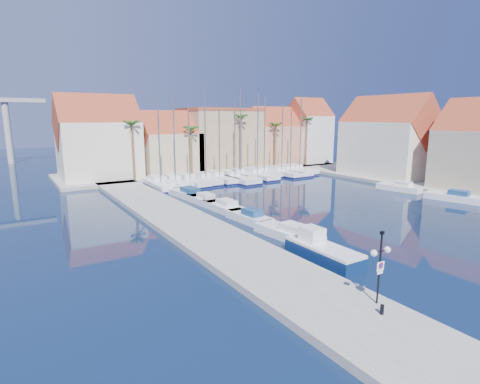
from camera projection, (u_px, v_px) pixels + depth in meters
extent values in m
plane|color=#081932|center=(383.00, 258.00, 27.79)|extent=(260.00, 260.00, 0.00)
cube|color=gray|center=(195.00, 229.00, 34.26)|extent=(6.00, 77.00, 0.50)
cube|color=gray|center=(207.00, 170.00, 72.82)|extent=(54.00, 16.00, 0.50)
cube|color=gray|center=(435.00, 184.00, 56.89)|extent=(12.00, 60.00, 0.50)
cylinder|color=black|center=(379.00, 268.00, 19.58)|extent=(0.10, 0.10, 4.03)
cylinder|color=black|center=(377.00, 252.00, 19.28)|extent=(0.51, 0.08, 0.05)
cylinder|color=black|center=(384.00, 251.00, 19.52)|extent=(0.51, 0.08, 0.05)
sphere|color=white|center=(374.00, 253.00, 19.17)|extent=(0.36, 0.36, 0.36)
sphere|color=white|center=(387.00, 250.00, 19.64)|extent=(0.36, 0.36, 0.36)
cube|color=black|center=(382.00, 233.00, 19.21)|extent=(0.23, 0.13, 0.16)
cube|color=white|center=(380.00, 266.00, 19.51)|extent=(0.50, 0.06, 0.50)
cylinder|color=red|center=(381.00, 266.00, 19.48)|extent=(0.34, 0.03, 0.34)
cylinder|color=#1933A5|center=(381.00, 266.00, 19.47)|extent=(0.24, 0.03, 0.24)
cube|color=white|center=(380.00, 273.00, 19.58)|extent=(0.40, 0.05, 0.14)
cylinder|color=black|center=(382.00, 310.00, 18.82)|extent=(0.20, 0.20, 0.50)
cube|color=#0D234F|center=(323.00, 254.00, 27.24)|extent=(2.11, 6.26, 0.94)
cube|color=white|center=(323.00, 247.00, 27.13)|extent=(2.11, 6.26, 0.21)
cube|color=white|center=(312.00, 235.00, 28.06)|extent=(1.36, 1.67, 1.15)
cube|color=white|center=(288.00, 234.00, 32.30)|extent=(2.77, 6.90, 0.80)
cube|color=white|center=(294.00, 228.00, 31.64)|extent=(1.72, 2.48, 0.60)
cube|color=white|center=(249.00, 218.00, 37.34)|extent=(2.22, 5.89, 0.80)
cube|color=navy|center=(252.00, 212.00, 36.74)|extent=(1.42, 2.10, 0.60)
cube|color=white|center=(224.00, 208.00, 41.64)|extent=(2.40, 6.70, 0.80)
cube|color=white|center=(227.00, 202.00, 40.97)|extent=(1.58, 2.38, 0.60)
cube|color=white|center=(203.00, 200.00, 45.19)|extent=(2.31, 6.18, 0.80)
cube|color=white|center=(206.00, 196.00, 44.57)|extent=(1.49, 2.20, 0.60)
cube|color=white|center=(187.00, 194.00, 48.91)|extent=(2.88, 7.44, 0.80)
cube|color=navy|center=(190.00, 190.00, 48.20)|extent=(1.82, 2.67, 0.60)
cube|color=white|center=(170.00, 187.00, 54.16)|extent=(2.42, 6.98, 0.80)
cube|color=white|center=(172.00, 183.00, 53.46)|extent=(1.62, 2.47, 0.60)
cube|color=white|center=(453.00, 197.00, 46.87)|extent=(3.35, 6.65, 0.80)
cube|color=navy|center=(459.00, 193.00, 46.29)|extent=(1.87, 2.48, 0.60)
cube|color=white|center=(399.00, 188.00, 53.22)|extent=(2.85, 6.23, 0.80)
cube|color=white|center=(403.00, 184.00, 52.64)|extent=(1.66, 2.29, 0.60)
cube|color=white|center=(160.00, 184.00, 55.51)|extent=(3.14, 10.64, 1.00)
cube|color=#0D1044|center=(160.00, 186.00, 55.58)|extent=(3.21, 10.70, 0.28)
cube|color=white|center=(157.00, 178.00, 56.25)|extent=(2.04, 3.23, 0.60)
cylinder|color=slate|center=(159.00, 142.00, 53.82)|extent=(0.20, 0.20, 11.70)
cube|color=white|center=(175.00, 183.00, 56.98)|extent=(3.25, 9.99, 1.00)
cube|color=#0D1044|center=(175.00, 185.00, 57.04)|extent=(3.31, 10.06, 0.28)
cube|color=white|center=(172.00, 177.00, 57.68)|extent=(1.99, 3.07, 0.60)
cylinder|color=slate|center=(174.00, 136.00, 55.16)|extent=(0.20, 0.20, 13.24)
cube|color=white|center=(189.00, 181.00, 58.01)|extent=(3.26, 9.77, 1.00)
cube|color=#0D1044|center=(189.00, 183.00, 58.07)|extent=(3.32, 9.83, 0.28)
cube|color=white|center=(185.00, 176.00, 58.61)|extent=(1.97, 3.01, 0.60)
cylinder|color=slate|center=(189.00, 141.00, 56.41)|extent=(0.20, 0.20, 11.46)
cube|color=white|center=(205.00, 180.00, 59.34)|extent=(2.47, 8.63, 1.00)
cube|color=#0D1044|center=(205.00, 182.00, 59.40)|extent=(2.54, 8.70, 0.28)
cube|color=white|center=(203.00, 174.00, 59.91)|extent=(1.63, 2.62, 0.60)
cylinder|color=slate|center=(205.00, 133.00, 57.53)|extent=(0.20, 0.20, 13.86)
cube|color=white|center=(218.00, 178.00, 61.02)|extent=(2.74, 9.78, 1.00)
cube|color=#0D1044|center=(218.00, 180.00, 61.08)|extent=(2.80, 9.84, 0.28)
cube|color=white|center=(215.00, 173.00, 61.66)|extent=(1.83, 2.96, 0.60)
cylinder|color=slate|center=(219.00, 143.00, 59.50)|extent=(0.20, 0.20, 10.52)
cube|color=white|center=(233.00, 178.00, 61.49)|extent=(3.42, 12.02, 1.00)
cube|color=#0D1044|center=(233.00, 180.00, 61.55)|extent=(3.48, 12.09, 0.28)
cube|color=white|center=(229.00, 172.00, 62.31)|extent=(2.27, 3.64, 0.60)
cylinder|color=slate|center=(235.00, 138.00, 59.72)|extent=(0.20, 0.20, 12.08)
cube|color=white|center=(239.00, 176.00, 63.90)|extent=(2.26, 8.16, 1.00)
cube|color=#0D1044|center=(239.00, 177.00, 63.96)|extent=(2.32, 8.22, 0.28)
cube|color=white|center=(236.00, 170.00, 64.41)|extent=(1.52, 2.46, 0.60)
cylinder|color=slate|center=(240.00, 132.00, 62.11)|extent=(0.20, 0.20, 13.92)
cube|color=white|center=(256.00, 175.00, 64.49)|extent=(2.90, 10.61, 1.00)
cube|color=#0D1044|center=(256.00, 177.00, 64.55)|extent=(2.96, 10.67, 0.28)
cube|color=white|center=(252.00, 170.00, 65.22)|extent=(1.97, 3.20, 0.60)
cylinder|color=slate|center=(258.00, 134.00, 62.67)|extent=(0.20, 0.20, 13.03)
cube|color=white|center=(263.00, 173.00, 66.44)|extent=(2.80, 8.38, 1.00)
cube|color=#0D1044|center=(263.00, 175.00, 66.50)|extent=(2.86, 8.44, 0.28)
cube|color=white|center=(260.00, 168.00, 66.93)|extent=(1.69, 2.58, 0.60)
cylinder|color=slate|center=(265.00, 135.00, 64.78)|extent=(0.20, 0.20, 12.67)
cube|color=white|center=(280.00, 173.00, 66.95)|extent=(3.33, 9.85, 1.00)
cube|color=#0D1044|center=(280.00, 175.00, 67.02)|extent=(3.39, 9.91, 0.28)
cube|color=white|center=(276.00, 168.00, 67.55)|extent=(2.00, 3.04, 0.60)
cylinder|color=slate|center=(282.00, 138.00, 65.36)|extent=(0.20, 0.20, 11.43)
cube|color=white|center=(288.00, 172.00, 68.52)|extent=(2.85, 10.46, 1.00)
cube|color=#0D1044|center=(288.00, 173.00, 68.59)|extent=(2.91, 10.52, 0.28)
cube|color=white|center=(285.00, 167.00, 69.23)|extent=(1.94, 3.15, 0.60)
cylinder|color=slate|center=(291.00, 140.00, 66.95)|extent=(0.20, 0.20, 10.72)
cube|color=white|center=(298.00, 170.00, 70.26)|extent=(2.41, 9.03, 1.00)
cube|color=#0D1044|center=(298.00, 172.00, 70.32)|extent=(2.47, 9.09, 0.28)
cube|color=white|center=(295.00, 166.00, 70.85)|extent=(1.66, 2.72, 0.60)
cylinder|color=slate|center=(301.00, 134.00, 68.55)|extent=(0.20, 0.20, 12.62)
cube|color=#EBE1C5|center=(99.00, 150.00, 60.63)|extent=(12.00, 9.00, 9.00)
cube|color=maroon|center=(97.00, 122.00, 59.75)|extent=(12.30, 9.00, 9.00)
cube|color=#C0AF87|center=(170.00, 153.00, 67.08)|extent=(10.00, 8.00, 7.00)
cube|color=maroon|center=(169.00, 133.00, 66.40)|extent=(10.30, 8.00, 8.00)
cube|color=#9D8360|center=(220.00, 140.00, 73.26)|extent=(14.00, 10.00, 11.00)
cube|color=maroon|center=(220.00, 110.00, 72.14)|extent=(14.20, 10.20, 0.50)
cube|color=tan|center=(272.00, 145.00, 78.98)|extent=(10.00, 8.00, 8.00)
cube|color=maroon|center=(273.00, 126.00, 78.20)|extent=(10.30, 8.00, 8.00)
cube|color=silver|center=(308.00, 139.00, 82.65)|extent=(8.00, 8.00, 10.00)
cube|color=maroon|center=(308.00, 116.00, 81.67)|extent=(8.30, 8.00, 8.00)
cube|color=#EBE1C5|center=(387.00, 149.00, 63.44)|extent=(9.00, 14.00, 9.00)
cube|color=maroon|center=(389.00, 122.00, 62.55)|extent=(9.00, 14.30, 9.00)
cylinder|color=brown|center=(133.00, 152.00, 58.56)|extent=(0.36, 0.36, 9.00)
sphere|color=#1F5317|center=(131.00, 123.00, 57.71)|extent=(2.60, 2.60, 2.60)
cylinder|color=brown|center=(191.00, 152.00, 63.88)|extent=(0.36, 0.36, 8.00)
sphere|color=#1F5317|center=(191.00, 129.00, 63.12)|extent=(2.60, 2.60, 2.60)
cylinder|color=brown|center=(241.00, 144.00, 68.90)|extent=(0.36, 0.36, 10.00)
sphere|color=#1F5317|center=(241.00, 117.00, 67.95)|extent=(2.60, 2.60, 2.60)
cylinder|color=brown|center=(275.00, 146.00, 73.22)|extent=(0.36, 0.36, 8.50)
sphere|color=#1F5317|center=(276.00, 125.00, 72.41)|extent=(2.60, 2.60, 2.60)
cylinder|color=brown|center=(306.00, 142.00, 77.29)|extent=(0.36, 0.36, 9.50)
sphere|color=#1F5317|center=(307.00, 119.00, 76.39)|extent=(2.60, 2.60, 2.60)
cylinder|color=#9E9E99|center=(8.00, 132.00, 83.05)|extent=(1.40, 1.40, 14.00)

